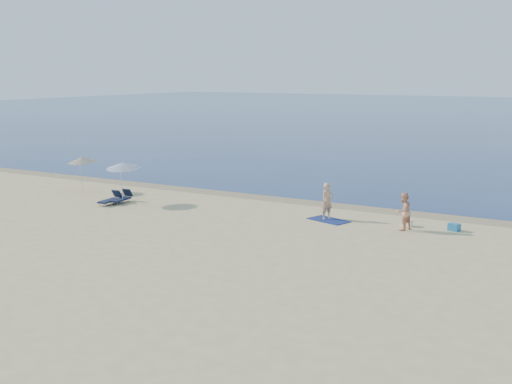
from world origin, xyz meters
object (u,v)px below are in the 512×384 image
(person_left, at_px, (327,201))
(blue_cooler, at_px, (454,227))
(umbrella_near, at_px, (123,165))
(person_right, at_px, (403,211))

(person_left, bearing_deg, blue_cooler, -57.42)
(umbrella_near, bearing_deg, blue_cooler, -12.17)
(blue_cooler, relative_size, umbrella_near, 0.20)
(person_right, bearing_deg, blue_cooler, 138.47)
(blue_cooler, xyz_separation_m, umbrella_near, (-16.65, -2.36, 1.86))
(umbrella_near, bearing_deg, person_left, -11.03)
(person_right, bearing_deg, umbrella_near, -61.36)
(person_left, xyz_separation_m, blue_cooler, (5.77, 0.60, -0.70))
(blue_cooler, bearing_deg, person_right, -136.79)
(person_right, relative_size, umbrella_near, 0.72)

